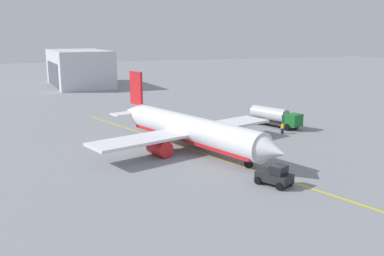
# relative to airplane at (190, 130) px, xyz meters

# --- Properties ---
(ground_plane) EXTENTS (400.00, 400.00, 0.00)m
(ground_plane) POSITION_rel_airplane_xyz_m (0.47, 0.17, -2.64)
(ground_plane) COLOR gray
(airplane) EXTENTS (32.09, 28.20, 9.63)m
(airplane) POSITION_rel_airplane_xyz_m (0.00, 0.00, 0.00)
(airplane) COLOR white
(airplane) RESTS_ON ground
(fuel_tanker) EXTENTS (10.50, 6.02, 3.15)m
(fuel_tanker) POSITION_rel_airplane_xyz_m (-9.11, 18.45, -0.92)
(fuel_tanker) COLOR #2D2D33
(fuel_tanker) RESTS_ON ground
(pushback_tug) EXTENTS (4.12, 3.59, 2.20)m
(pushback_tug) POSITION_rel_airplane_xyz_m (16.46, 3.59, -1.63)
(pushback_tug) COLOR #232328
(pushback_tug) RESTS_ON ground
(refueling_worker) EXTENTS (0.58, 0.63, 1.71)m
(refueling_worker) POSITION_rel_airplane_xyz_m (-3.71, 16.80, -1.82)
(refueling_worker) COLOR navy
(refueling_worker) RESTS_ON ground
(safety_cone_nose) EXTENTS (0.55, 0.55, 0.61)m
(safety_cone_nose) POSITION_rel_airplane_xyz_m (11.23, 6.25, -2.34)
(safety_cone_nose) COLOR #F2590F
(safety_cone_nose) RESTS_ON ground
(distant_hangar) EXTENTS (30.97, 18.32, 10.73)m
(distant_hangar) POSITION_rel_airplane_xyz_m (-81.05, -7.35, 2.72)
(distant_hangar) COLOR silver
(distant_hangar) RESTS_ON ground
(taxi_line_marking) EXTENTS (57.95, 20.64, 0.01)m
(taxi_line_marking) POSITION_rel_airplane_xyz_m (0.47, 0.17, -2.63)
(taxi_line_marking) COLOR yellow
(taxi_line_marking) RESTS_ON ground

